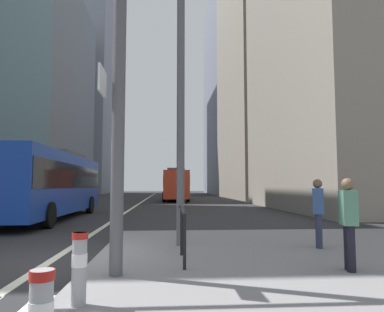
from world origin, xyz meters
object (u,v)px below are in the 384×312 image
Objects in this scene: car_receding_near at (178,189)px; pedestrian_walking at (349,219)px; bollard_left at (79,265)px; city_bus_blue_oncoming at (49,181)px; street_lamp_post at (181,44)px; pedestrian_waiting at (318,210)px; car_oncoming_mid at (51,194)px; city_bus_red_receding at (175,184)px.

pedestrian_walking is (1.20, -59.13, 0.04)m from car_receding_near.
bollard_left is 0.55× the size of pedestrian_walking.
city_bus_blue_oncoming is 2.50× the size of car_receding_near.
street_lamp_post is 5.39m from pedestrian_waiting.
car_oncoming_mid is at bearing 115.87° from street_lamp_post.
car_oncoming_mid is 22.62m from pedestrian_waiting.
street_lamp_post reaches higher than city_bus_red_receding.
city_bus_red_receding is 33.25m from pedestrian_walking.
pedestrian_waiting is at bearing -84.95° from city_bus_red_receding.
pedestrian_waiting is at bearing -10.39° from street_lamp_post.
street_lamp_post reaches higher than bollard_left.
street_lamp_post is at bearing -55.57° from city_bus_blue_oncoming.
car_receding_near is 2.85× the size of pedestrian_waiting.
car_oncoming_mid is 39.26m from car_receding_near.
pedestrian_walking is at bearing -88.84° from car_receding_near.
car_oncoming_mid is 24.35m from pedestrian_walking.
city_bus_red_receding is 7.22× the size of pedestrian_waiting.
bollard_left is at bearing -71.76° from car_oncoming_mid.
car_receding_near is 59.14m from pedestrian_walking.
car_oncoming_mid is 24.02m from bollard_left.
street_lamp_post reaches higher than car_oncoming_mid.
car_receding_near is at bearing 87.62° from city_bus_red_receding.
car_receding_near is at bearing 91.66° from pedestrian_waiting.
street_lamp_post is (-1.64, -56.24, 4.29)m from car_receding_near.
city_bus_red_receding is 30.47m from street_lamp_post.
car_oncoming_mid reaches higher than pedestrian_walking.
city_bus_blue_oncoming and city_bus_red_receding have the same top height.
street_lamp_post reaches higher than pedestrian_waiting.
car_oncoming_mid and car_receding_near have the same top height.
street_lamp_post is at bearing 134.47° from pedestrian_walking.
street_lamp_post is 6.54m from bollard_left.
street_lamp_post is (-0.56, -30.27, 3.45)m from city_bus_red_receding.
city_bus_red_receding is at bearing 51.28° from car_oncoming_mid.
bollard_left is (7.52, -22.81, -0.34)m from car_oncoming_mid.
pedestrian_waiting is at bearing -45.27° from city_bus_blue_oncoming.
street_lamp_post is at bearing 169.61° from pedestrian_waiting.
city_bus_red_receding is 34.73m from bollard_left.
pedestrian_walking is at bearing -45.53° from street_lamp_post.
street_lamp_post reaches higher than car_receding_near.
pedestrian_walking is (2.84, -2.89, -4.25)m from street_lamp_post.
car_receding_near is 2.89× the size of pedestrian_walking.
pedestrian_waiting is at bearing 38.79° from bollard_left.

